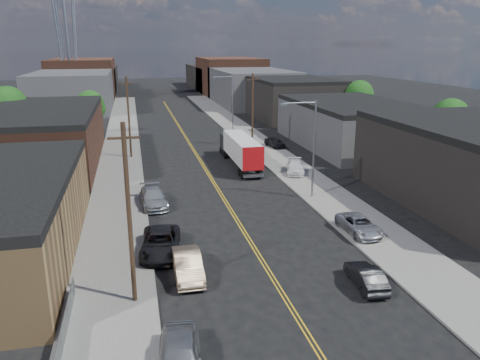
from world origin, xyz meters
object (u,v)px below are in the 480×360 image
car_left_a (179,357)px  car_right_lot_c (275,142)px  car_left_c (161,243)px  car_right_lot_a (359,225)px  semi_truck (239,148)px  car_left_b (188,265)px  car_left_d (153,198)px  car_right_lot_b (295,167)px  car_right_oncoming (366,276)px

car_left_a → car_right_lot_c: (17.40, 42.87, 0.04)m
car_left_c → car_right_lot_a: car_left_c is taller
semi_truck → car_left_c: 24.94m
semi_truck → car_right_lot_a: size_ratio=2.96×
car_left_b → car_left_d: bearing=96.3°
car_right_lot_c → car_right_lot_b: bearing=-107.9°
car_left_a → car_right_lot_a: bearing=46.7°
car_left_a → car_right_lot_c: car_left_a is taller
car_right_lot_a → car_left_c: bearing=178.1°
car_right_oncoming → car_right_lot_a: (3.20, 7.23, 0.14)m
car_right_lot_c → car_right_oncoming: bearing=-109.4°
car_left_b → car_left_c: bearing=111.2°
car_right_lot_a → car_right_lot_b: car_right_lot_b is taller
car_left_a → car_right_lot_b: 33.39m
car_left_b → car_right_lot_c: (16.00, 34.25, 0.06)m
car_right_oncoming → car_right_lot_c: bearing=-93.8°
car_left_d → car_right_oncoming: size_ratio=1.33×
car_left_d → car_right_lot_c: (17.40, 20.54, 0.07)m
car_left_c → semi_truck: bearing=71.4°
car_left_a → car_right_oncoming: car_left_a is taller
car_left_b → car_right_lot_a: bearing=16.2°
car_left_a → car_left_c: size_ratio=0.83×
car_right_oncoming → car_right_lot_b: 24.77m
semi_truck → car_right_oncoming: semi_truck is taller
car_left_a → car_right_lot_a: size_ratio=1.02×
car_right_lot_b → car_right_lot_c: size_ratio=1.13×
semi_truck → car_right_lot_c: 10.57m
car_left_a → car_right_lot_a: car_left_a is taller
car_left_c → car_right_lot_c: car_left_c is taller
car_left_c → car_right_lot_b: size_ratio=1.23×
car_right_oncoming → car_left_d: bearing=-51.3°
semi_truck → car_right_lot_a: bearing=-79.6°
car_left_b → car_left_c: 3.96m
car_left_c → car_right_lot_c: size_ratio=1.40×
semi_truck → car_left_d: size_ratio=2.58×
car_right_lot_c → car_left_b: bearing=-125.5°
car_left_d → car_right_oncoming: 20.66m
semi_truck → car_left_a: semi_truck is taller
car_left_a → car_right_lot_b: bearing=68.6°
car_right_oncoming → car_left_b: bearing=-14.2°
car_left_b → car_left_c: (-1.40, 3.71, 0.01)m
car_right_oncoming → car_right_lot_c: (6.00, 37.78, 0.18)m
car_left_a → car_left_b: 8.74m
semi_truck → car_right_lot_c: bearing=49.9°
car_left_c → car_right_lot_c: (17.40, 30.54, 0.05)m
car_left_a → car_left_c: (0.00, 12.33, -0.02)m
car_left_b → car_left_d: car_left_b is taller
car_left_c → car_right_lot_a: (14.60, 0.00, 0.01)m
car_left_b → car_left_d: (-1.40, 13.71, -0.01)m
car_left_c → car_left_d: 10.00m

